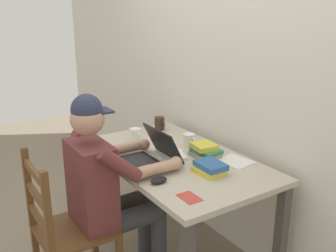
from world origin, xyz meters
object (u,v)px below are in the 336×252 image
Objects in this scene: computer_mouse at (159,180)px; coffee_mug_dark at (160,123)px; wooden_chair at (65,231)px; coffee_mug_spare at (189,140)px; seated_person at (108,184)px; book_stack_side at (210,168)px; landscape_photo_print at (189,198)px; coffee_mug_white at (136,135)px; book_stack_main at (205,151)px; laptop at (149,155)px; desk at (174,171)px.

coffee_mug_dark is at bearing 147.79° from computer_mouse.
coffee_mug_dark is (-0.54, 0.98, 0.35)m from wooden_chair.
coffee_mug_dark is at bearing 175.50° from coffee_mug_spare.
seated_person reaches higher than book_stack_side.
coffee_mug_dark is at bearing 156.73° from landscape_photo_print.
coffee_mug_white is 0.56m from book_stack_main.
computer_mouse is at bearing -20.10° from laptop.
coffee_mug_white reaches higher than landscape_photo_print.
computer_mouse is 0.32m from book_stack_side.
seated_person is 9.60× the size of landscape_photo_print.
seated_person is 0.61m from book_stack_side.
laptop is 0.39m from coffee_mug_spare.
wooden_chair is 1.17m from coffee_mug_dark.
coffee_mug_white is 1.02× the size of coffee_mug_dark.
landscape_photo_print is (0.23, 0.04, -0.02)m from computer_mouse.
book_stack_main is at bearing 24.05° from coffee_mug_white.
coffee_mug_spare is 0.75m from landscape_photo_print.
wooden_chair is 7.25× the size of landscape_photo_print.
book_stack_side is at bearing -20.80° from coffee_mug_spare.
coffee_mug_spare is 0.22m from book_stack_main.
coffee_mug_spare is at bearing 95.81° from wooden_chair.
coffee_mug_spare is (-0.10, 0.38, -0.00)m from laptop.
desk is 11.19× the size of coffee_mug_spare.
laptop is 0.42m from coffee_mug_white.
laptop reaches higher than landscape_photo_print.
desk is 0.47m from seated_person.
book_stack_main is (0.11, 0.16, 0.14)m from desk.
seated_person is 0.58m from coffee_mug_white.
seated_person is 0.89m from coffee_mug_dark.
book_stack_side is at bearing -31.93° from book_stack_main.
coffee_mug_dark is (-0.54, 0.41, 0.00)m from laptop.
laptop is at bearing 159.90° from computer_mouse.
laptop reaches higher than coffee_mug_spare.
wooden_chair is 0.78m from landscape_photo_print.
coffee_mug_spare is at bearing 40.85° from coffee_mug_white.
seated_person is at bearing -100.64° from book_stack_main.
landscape_photo_print is at bearing -11.20° from coffee_mug_white.
book_stack_main is (0.12, 0.91, 0.34)m from wooden_chair.
desk is 0.61m from coffee_mug_dark.
coffee_mug_white reaches higher than coffee_mug_spare.
coffee_mug_spare is (-0.10, 0.19, 0.15)m from desk.
wooden_chair is 0.91m from book_stack_side.
landscape_photo_print reaches higher than desk.
book_stack_main is at bearing 82.58° from wooden_chair.
coffee_mug_spare is (-0.37, 0.48, 0.03)m from computer_mouse.
book_stack_main is 0.25m from book_stack_side.
coffee_mug_spare is 0.46m from book_stack_side.
coffee_mug_white is at bearing 169.84° from landscape_photo_print.
laptop is 0.30m from computer_mouse.
computer_mouse is 0.52× the size of book_stack_main.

